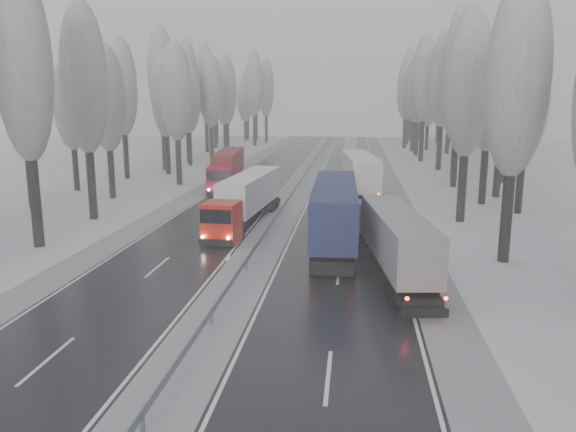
% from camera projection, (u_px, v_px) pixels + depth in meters
% --- Properties ---
extents(ground, '(260.00, 260.00, 0.00)m').
position_uv_depth(ground, '(184.00, 369.00, 20.36)').
color(ground, silver).
rests_on(ground, ground).
extents(carriageway_right, '(7.50, 200.00, 0.03)m').
position_uv_depth(carriageway_right, '(345.00, 211.00, 48.92)').
color(carriageway_right, black).
rests_on(carriageway_right, ground).
extents(carriageway_left, '(7.50, 200.00, 0.03)m').
position_uv_depth(carriageway_left, '(227.00, 209.00, 50.13)').
color(carriageway_left, black).
rests_on(carriageway_left, ground).
extents(median_slush, '(3.00, 200.00, 0.04)m').
position_uv_depth(median_slush, '(285.00, 210.00, 49.52)').
color(median_slush, '#989A9F').
rests_on(median_slush, ground).
extents(shoulder_right, '(2.40, 200.00, 0.04)m').
position_uv_depth(shoulder_right, '(402.00, 212.00, 48.34)').
color(shoulder_right, '#989A9F').
rests_on(shoulder_right, ground).
extents(shoulder_left, '(2.40, 200.00, 0.04)m').
position_uv_depth(shoulder_left, '(173.00, 207.00, 50.70)').
color(shoulder_left, '#989A9F').
rests_on(shoulder_left, ground).
extents(median_guardrail, '(0.12, 200.00, 0.76)m').
position_uv_depth(median_guardrail, '(285.00, 203.00, 49.39)').
color(median_guardrail, slate).
rests_on(median_guardrail, ground).
extents(tree_16, '(3.60, 3.60, 16.53)m').
position_uv_depth(tree_16, '(518.00, 80.00, 31.68)').
color(tree_16, black).
rests_on(tree_16, ground).
extents(tree_18, '(3.60, 3.60, 16.58)m').
position_uv_depth(tree_18, '(469.00, 84.00, 42.78)').
color(tree_18, black).
rests_on(tree_18, ground).
extents(tree_19, '(3.60, 3.60, 14.57)m').
position_uv_depth(tree_19, '(527.00, 101.00, 46.30)').
color(tree_19, black).
rests_on(tree_19, ground).
extents(tree_20, '(3.60, 3.60, 15.71)m').
position_uv_depth(tree_20, '(489.00, 93.00, 50.41)').
color(tree_20, black).
rests_on(tree_20, ground).
extents(tree_21, '(3.60, 3.60, 18.62)m').
position_uv_depth(tree_21, '(505.00, 74.00, 53.66)').
color(tree_21, black).
rests_on(tree_21, ground).
extents(tree_22, '(3.60, 3.60, 15.86)m').
position_uv_depth(tree_22, '(459.00, 93.00, 60.64)').
color(tree_22, black).
rests_on(tree_22, ground).
extents(tree_23, '(3.60, 3.60, 13.55)m').
position_uv_depth(tree_23, '(508.00, 107.00, 64.10)').
color(tree_23, black).
rests_on(tree_23, ground).
extents(tree_24, '(3.60, 3.60, 20.49)m').
position_uv_depth(tree_24, '(460.00, 68.00, 65.20)').
color(tree_24, black).
rests_on(tree_24, ground).
extents(tree_25, '(3.60, 3.60, 19.44)m').
position_uv_depth(tree_25, '(512.00, 75.00, 68.43)').
color(tree_25, black).
rests_on(tree_25, ground).
extents(tree_26, '(3.60, 3.60, 18.78)m').
position_uv_depth(tree_26, '(443.00, 80.00, 75.43)').
color(tree_26, black).
rests_on(tree_26, ground).
extents(tree_27, '(3.60, 3.60, 17.62)m').
position_uv_depth(tree_27, '(491.00, 86.00, 78.64)').
color(tree_27, black).
rests_on(tree_27, ground).
extents(tree_28, '(3.60, 3.60, 19.62)m').
position_uv_depth(tree_28, '(424.00, 79.00, 85.84)').
color(tree_28, black).
rests_on(tree_28, ground).
extents(tree_29, '(3.60, 3.60, 18.11)m').
position_uv_depth(tree_29, '(468.00, 86.00, 89.08)').
color(tree_29, black).
rests_on(tree_29, ground).
extents(tree_30, '(3.60, 3.60, 17.86)m').
position_uv_depth(tree_30, '(419.00, 88.00, 95.52)').
color(tree_30, black).
rests_on(tree_30, ground).
extents(tree_31, '(3.60, 3.60, 18.58)m').
position_uv_depth(tree_31, '(451.00, 85.00, 98.63)').
color(tree_31, black).
rests_on(tree_31, ground).
extents(tree_32, '(3.60, 3.60, 17.33)m').
position_uv_depth(tree_32, '(415.00, 90.00, 102.88)').
color(tree_32, black).
rests_on(tree_32, ground).
extents(tree_33, '(3.60, 3.60, 14.33)m').
position_uv_depth(tree_33, '(429.00, 101.00, 106.80)').
color(tree_33, black).
rests_on(tree_33, ground).
extents(tree_34, '(3.60, 3.60, 17.63)m').
position_uv_depth(tree_34, '(406.00, 90.00, 109.85)').
color(tree_34, black).
rests_on(tree_34, ground).
extents(tree_35, '(3.60, 3.60, 18.25)m').
position_uv_depth(tree_35, '(451.00, 88.00, 112.60)').
color(tree_35, black).
rests_on(tree_35, ground).
extents(tree_36, '(3.60, 3.60, 20.23)m').
position_uv_depth(tree_36, '(409.00, 83.00, 118.94)').
color(tree_36, black).
rests_on(tree_36, ground).
extents(tree_37, '(3.60, 3.60, 16.37)m').
position_uv_depth(tree_37, '(439.00, 95.00, 122.52)').
color(tree_37, black).
rests_on(tree_37, ground).
extents(tree_38, '(3.60, 3.60, 17.97)m').
position_uv_depth(tree_38, '(412.00, 90.00, 129.30)').
color(tree_38, black).
rests_on(tree_38, ground).
extents(tree_39, '(3.60, 3.60, 16.19)m').
position_uv_depth(tree_39, '(422.00, 96.00, 133.10)').
color(tree_39, black).
rests_on(tree_39, ground).
extents(tree_56, '(3.60, 3.60, 18.12)m').
position_uv_depth(tree_56, '(23.00, 65.00, 34.94)').
color(tree_56, black).
rests_on(tree_56, ground).
extents(tree_58, '(3.60, 3.60, 17.21)m').
position_uv_depth(tree_58, '(84.00, 79.00, 43.72)').
color(tree_58, black).
rests_on(tree_58, ground).
extents(tree_59, '(3.60, 3.60, 18.41)m').
position_uv_depth(tree_59, '(21.00, 72.00, 48.34)').
color(tree_59, black).
rests_on(tree_59, ground).
extents(tree_60, '(3.60, 3.60, 14.84)m').
position_uv_depth(tree_60, '(107.00, 99.00, 53.70)').
color(tree_60, black).
rests_on(tree_60, ground).
extents(tree_61, '(3.60, 3.60, 13.95)m').
position_uv_depth(tree_61, '(71.00, 105.00, 58.37)').
color(tree_61, black).
rests_on(tree_61, ground).
extents(tree_62, '(3.60, 3.60, 16.04)m').
position_uv_depth(tree_62, '(176.00, 92.00, 62.37)').
color(tree_62, black).
rests_on(tree_62, ground).
extents(tree_63, '(3.60, 3.60, 16.88)m').
position_uv_depth(tree_63, '(122.00, 88.00, 67.06)').
color(tree_63, black).
rests_on(tree_63, ground).
extents(tree_64, '(3.60, 3.60, 15.42)m').
position_uv_depth(tree_64, '(165.00, 96.00, 71.68)').
color(tree_64, black).
rests_on(tree_64, ground).
extents(tree_65, '(3.60, 3.60, 19.48)m').
position_uv_depth(tree_65, '(161.00, 77.00, 75.25)').
color(tree_65, black).
rests_on(tree_65, ground).
extents(tree_66, '(3.60, 3.60, 15.23)m').
position_uv_depth(tree_66, '(188.00, 97.00, 81.06)').
color(tree_66, black).
rests_on(tree_66, ground).
extents(tree_67, '(3.60, 3.60, 17.09)m').
position_uv_depth(tree_67, '(187.00, 90.00, 84.87)').
color(tree_67, black).
rests_on(tree_67, ground).
extents(tree_68, '(3.60, 3.60, 16.65)m').
position_uv_depth(tree_68, '(210.00, 92.00, 87.27)').
color(tree_68, black).
rests_on(tree_68, ground).
extents(tree_69, '(3.60, 3.60, 19.35)m').
position_uv_depth(tree_69, '(187.00, 81.00, 91.37)').
color(tree_69, black).
rests_on(tree_69, ground).
extents(tree_70, '(3.60, 3.60, 17.09)m').
position_uv_depth(tree_70, '(226.00, 91.00, 96.98)').
color(tree_70, black).
rests_on(tree_70, ground).
extents(tree_71, '(3.60, 3.60, 19.61)m').
position_uv_depth(tree_71, '(205.00, 82.00, 101.09)').
color(tree_71, black).
rests_on(tree_71, ground).
extents(tree_72, '(3.60, 3.60, 15.11)m').
position_uv_depth(tree_72, '(224.00, 98.00, 106.62)').
color(tree_72, black).
rests_on(tree_72, ground).
extents(tree_73, '(3.60, 3.60, 17.22)m').
position_uv_depth(tree_73, '(214.00, 91.00, 110.57)').
color(tree_73, black).
rests_on(tree_73, ground).
extents(tree_74, '(3.60, 3.60, 19.68)m').
position_uv_depth(tree_74, '(254.00, 84.00, 116.07)').
color(tree_74, black).
rests_on(tree_74, ground).
extents(tree_75, '(3.60, 3.60, 18.60)m').
position_uv_depth(tree_75, '(216.00, 88.00, 121.16)').
color(tree_75, black).
rests_on(tree_75, ground).
extents(tree_76, '(3.60, 3.60, 18.55)m').
position_uv_depth(tree_76, '(266.00, 88.00, 125.23)').
color(tree_76, black).
rests_on(tree_76, ground).
extents(tree_77, '(3.60, 3.60, 14.32)m').
position_uv_depth(tree_77, '(245.00, 101.00, 130.32)').
color(tree_77, black).
rests_on(tree_77, ground).
extents(tree_78, '(3.60, 3.60, 19.55)m').
position_uv_depth(tree_78, '(256.00, 86.00, 131.91)').
color(tree_78, black).
rests_on(tree_78, ground).
extents(tree_79, '(3.60, 3.60, 17.07)m').
position_uv_depth(tree_79, '(247.00, 93.00, 136.45)').
color(tree_79, black).
rests_on(tree_79, ground).
extents(truck_grey_tarp, '(4.01, 14.24, 3.62)m').
position_uv_depth(truck_grey_tarp, '(392.00, 235.00, 31.50)').
color(truck_grey_tarp, '#49494E').
rests_on(truck_grey_tarp, ground).
extents(truck_blue_box, '(3.03, 16.82, 4.30)m').
position_uv_depth(truck_blue_box, '(335.00, 208.00, 37.18)').
color(truck_blue_box, '#1D1E49').
rests_on(truck_blue_box, ground).
extents(truck_cream_box, '(4.27, 16.49, 4.19)m').
position_uv_depth(truck_cream_box, '(358.00, 171.00, 56.86)').
color(truck_cream_box, gray).
rests_on(truck_cream_box, ground).
extents(box_truck_distant, '(2.27, 7.34, 2.74)m').
position_uv_depth(box_truck_distant, '(351.00, 143.00, 107.38)').
color(box_truck_distant, silver).
rests_on(box_truck_distant, ground).
extents(truck_red_white, '(3.37, 14.64, 3.73)m').
position_uv_depth(truck_red_white, '(247.00, 196.00, 43.96)').
color(truck_red_white, red).
rests_on(truck_red_white, ground).
extents(truck_red_red, '(3.81, 15.01, 3.82)m').
position_uv_depth(truck_red_red, '(227.00, 166.00, 63.08)').
color(truck_red_red, maroon).
rests_on(truck_red_red, ground).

